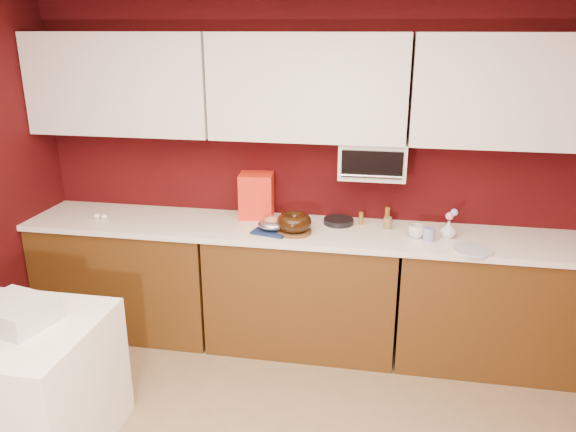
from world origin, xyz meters
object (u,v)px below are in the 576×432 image
at_px(foil_ham_nest, 272,225).
at_px(coffee_mug, 416,230).
at_px(blue_jar, 429,234).
at_px(toaster_oven, 373,159).
at_px(dining_table, 11,385).
at_px(pandoro_box, 257,195).
at_px(flower_vase, 448,228).
at_px(bundt_cake, 294,222).
at_px(newspaper_stack, 15,313).

distance_m(foil_ham_nest, coffee_mug, 0.97).
relative_size(coffee_mug, blue_jar, 1.17).
bearing_deg(toaster_oven, dining_table, -140.87).
xyz_separation_m(pandoro_box, coffee_mug, (1.14, -0.24, -0.11)).
height_order(toaster_oven, flower_vase, toaster_oven).
relative_size(dining_table, bundt_cake, 4.21).
bearing_deg(blue_jar, pandoro_box, 167.02).
relative_size(dining_table, flower_vase, 7.80).
bearing_deg(coffee_mug, blue_jar, -30.32).
xyz_separation_m(foil_ham_nest, pandoro_box, (-0.18, 0.31, 0.11)).
bearing_deg(coffee_mug, foil_ham_nest, -175.80).
bearing_deg(newspaper_stack, flower_vase, 30.07).
relative_size(pandoro_box, blue_jar, 3.66).
relative_size(bundt_cake, newspaper_stack, 0.65).
distance_m(coffee_mug, newspaper_stack, 2.44).
xyz_separation_m(blue_jar, newspaper_stack, (-2.16, -1.23, -0.13)).
bearing_deg(coffee_mug, dining_table, -148.95).
bearing_deg(dining_table, bundt_cake, 42.57).
distance_m(toaster_oven, newspaper_stack, 2.37).
bearing_deg(flower_vase, toaster_oven, 163.16).
bearing_deg(foil_ham_nest, bundt_cake, 3.25).
bearing_deg(newspaper_stack, pandoro_box, 58.33).
height_order(bundt_cake, foil_ham_nest, bundt_cake).
bearing_deg(pandoro_box, toaster_oven, -8.55).
distance_m(toaster_oven, bundt_cake, 0.69).
distance_m(blue_jar, flower_vase, 0.16).
height_order(toaster_oven, blue_jar, toaster_oven).
xyz_separation_m(toaster_oven, flower_vase, (0.52, -0.16, -0.41)).
xyz_separation_m(foil_ham_nest, coffee_mug, (0.96, 0.07, -0.00)).
xyz_separation_m(dining_table, pandoro_box, (1.02, 1.54, 0.69)).
bearing_deg(blue_jar, bundt_cake, -178.96).
height_order(dining_table, coffee_mug, coffee_mug).
bearing_deg(newspaper_stack, blue_jar, 29.75).
relative_size(toaster_oven, newspaper_stack, 1.24).
distance_m(foil_ham_nest, newspaper_stack, 1.65).
distance_m(coffee_mug, blue_jar, 0.09).
height_order(pandoro_box, flower_vase, pandoro_box).
bearing_deg(bundt_cake, toaster_oven, 27.90).
distance_m(foil_ham_nest, pandoro_box, 0.37).
relative_size(dining_table, coffee_mug, 9.60).
relative_size(toaster_oven, flower_vase, 3.51).
bearing_deg(flower_vase, dining_table, -150.40).
bearing_deg(pandoro_box, flower_vase, -14.30).
relative_size(pandoro_box, flower_vase, 2.54).
xyz_separation_m(dining_table, foil_ham_nest, (1.20, 1.23, 0.58)).
height_order(foil_ham_nest, blue_jar, foil_ham_nest).
distance_m(dining_table, flower_vase, 2.79).
relative_size(bundt_cake, pandoro_box, 0.73).
bearing_deg(toaster_oven, bundt_cake, -152.10).
distance_m(bundt_cake, flower_vase, 1.03).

